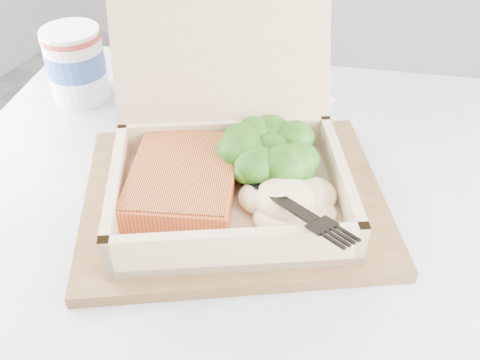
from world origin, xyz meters
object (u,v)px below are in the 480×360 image
at_px(takeout_container, 227,140).
at_px(paper_cup, 76,62).
at_px(serving_tray, 234,198).
at_px(cafe_table, 244,327).

bearing_deg(takeout_container, paper_cup, 132.16).
xyz_separation_m(serving_tray, takeout_container, (-0.02, 0.02, 0.06)).
bearing_deg(serving_tray, takeout_container, 129.33).
height_order(cafe_table, serving_tray, serving_tray).
xyz_separation_m(takeout_container, paper_cup, (-0.26, 0.10, -0.01)).
distance_m(serving_tray, paper_cup, 0.30).
height_order(cafe_table, paper_cup, paper_cup).
bearing_deg(paper_cup, takeout_container, -20.31).
distance_m(takeout_container, paper_cup, 0.28).
xyz_separation_m(cafe_table, paper_cup, (-0.30, 0.14, 0.23)).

